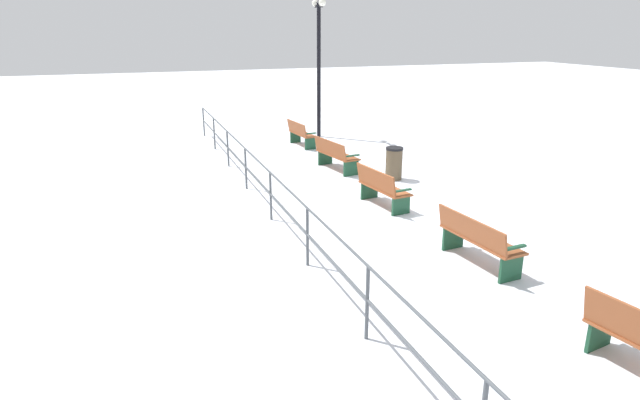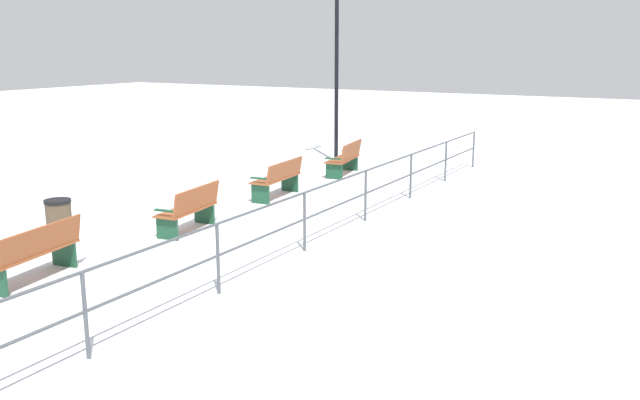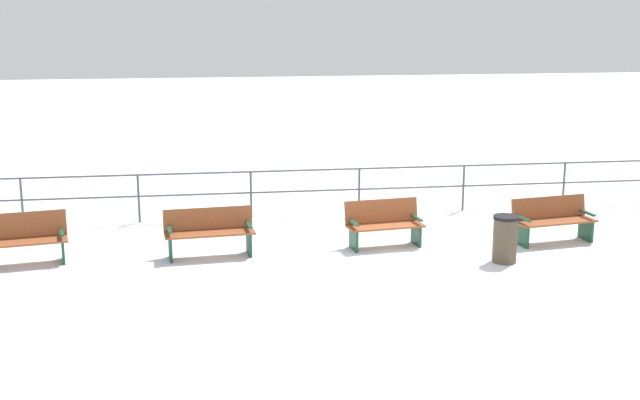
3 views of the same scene
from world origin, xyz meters
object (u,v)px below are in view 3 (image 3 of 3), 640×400
bench_third (384,224)px  trash_bin (505,239)px  bench_nearest (21,239)px  bench_second (209,232)px  bench_fourth (553,219)px

bench_third → trash_bin: 2.36m
bench_nearest → bench_second: 3.38m
bench_nearest → bench_second: bearing=80.2°
bench_fourth → trash_bin: 1.80m
bench_nearest → bench_fourth: bench_nearest is taller
bench_second → bench_nearest: bearing=-95.2°
bench_fourth → trash_bin: bench_fourth is taller
bench_nearest → bench_fourth: (0.05, 10.11, -0.01)m
bench_second → bench_fourth: (0.03, 6.73, -0.01)m
bench_third → bench_second: bearing=-94.5°
bench_nearest → bench_fourth: bearing=80.1°
bench_nearest → trash_bin: (1.17, 8.70, -0.03)m
bench_second → bench_third: bench_third is taller
bench_second → trash_bin: size_ratio=1.96×
bench_nearest → bench_third: 6.74m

